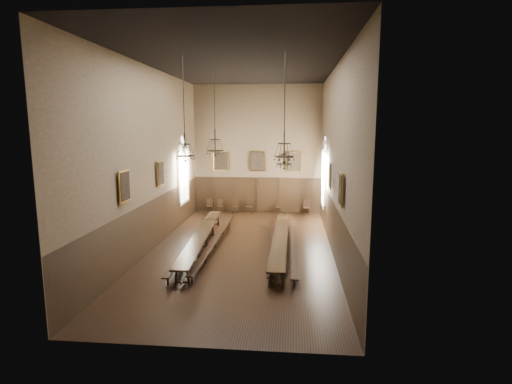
# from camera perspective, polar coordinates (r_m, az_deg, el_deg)

# --- Properties ---
(floor) EXTENTS (9.00, 18.00, 0.02)m
(floor) POSITION_cam_1_polar(r_m,az_deg,el_deg) (20.23, -2.07, -8.30)
(floor) COLOR black
(floor) RESTS_ON ground
(ceiling) EXTENTS (9.00, 18.00, 0.02)m
(ceiling) POSITION_cam_1_polar(r_m,az_deg,el_deg) (19.49, -2.23, 17.86)
(ceiling) COLOR black
(ceiling) RESTS_ON ground
(wall_back) EXTENTS (9.00, 0.02, 9.00)m
(wall_back) POSITION_cam_1_polar(r_m,az_deg,el_deg) (28.29, 0.21, 6.06)
(wall_back) COLOR #776049
(wall_back) RESTS_ON ground
(wall_front) EXTENTS (9.00, 0.02, 9.00)m
(wall_front) POSITION_cam_1_polar(r_m,az_deg,el_deg) (10.54, -8.45, 0.38)
(wall_front) COLOR #776049
(wall_front) RESTS_ON ground
(wall_left) EXTENTS (0.02, 18.00, 9.00)m
(wall_left) POSITION_cam_1_polar(r_m,az_deg,el_deg) (20.42, -14.84, 4.48)
(wall_left) COLOR #776049
(wall_left) RESTS_ON ground
(wall_right) EXTENTS (0.02, 18.00, 9.00)m
(wall_right) POSITION_cam_1_polar(r_m,az_deg,el_deg) (19.30, 11.29, 4.35)
(wall_right) COLOR #776049
(wall_right) RESTS_ON ground
(wainscot_panelling) EXTENTS (9.00, 18.00, 2.50)m
(wainscot_panelling) POSITION_cam_1_polar(r_m,az_deg,el_deg) (19.89, -2.09, -4.84)
(wainscot_panelling) COLOR black
(wainscot_panelling) RESTS_ON floor
(table_left) EXTENTS (1.37, 10.48, 0.82)m
(table_left) POSITION_cam_1_polar(r_m,az_deg,el_deg) (20.46, -7.74, -6.96)
(table_left) COLOR black
(table_left) RESTS_ON floor
(table_right) EXTENTS (0.76, 10.15, 0.79)m
(table_right) POSITION_cam_1_polar(r_m,az_deg,el_deg) (19.99, 3.49, -7.31)
(table_right) COLOR black
(table_right) RESTS_ON floor
(bench_left_outer) EXTENTS (0.90, 9.94, 0.45)m
(bench_left_outer) POSITION_cam_1_polar(r_m,az_deg,el_deg) (20.47, -9.34, -7.34)
(bench_left_outer) COLOR black
(bench_left_outer) RESTS_ON floor
(bench_left_inner) EXTENTS (0.35, 10.37, 0.47)m
(bench_left_inner) POSITION_cam_1_polar(r_m,az_deg,el_deg) (20.61, -5.87, -7.12)
(bench_left_inner) COLOR black
(bench_left_inner) RESTS_ON floor
(bench_right_inner) EXTENTS (0.75, 9.46, 0.43)m
(bench_right_inner) POSITION_cam_1_polar(r_m,az_deg,el_deg) (20.07, 2.15, -7.60)
(bench_right_inner) COLOR black
(bench_right_inner) RESTS_ON floor
(bench_right_outer) EXTENTS (0.40, 10.16, 0.46)m
(bench_right_outer) POSITION_cam_1_polar(r_m,az_deg,el_deg) (20.23, 5.35, -7.45)
(bench_right_outer) COLOR black
(bench_right_outer) RESTS_ON floor
(chair_0) EXTENTS (0.56, 0.56, 0.99)m
(chair_0) POSITION_cam_1_polar(r_m,az_deg,el_deg) (28.85, -6.60, -2.35)
(chair_0) COLOR black
(chair_0) RESTS_ON floor
(chair_1) EXTENTS (0.53, 0.53, 0.95)m
(chair_1) POSITION_cam_1_polar(r_m,az_deg,el_deg) (28.75, -5.08, -2.40)
(chair_1) COLOR black
(chair_1) RESTS_ON floor
(chair_2) EXTENTS (0.49, 0.49, 0.99)m
(chair_2) POSITION_cam_1_polar(r_m,az_deg,el_deg) (28.50, -3.01, -2.45)
(chair_2) COLOR black
(chair_2) RESTS_ON floor
(chair_3) EXTENTS (0.54, 0.54, 1.01)m
(chair_3) POSITION_cam_1_polar(r_m,az_deg,el_deg) (28.38, -1.00, -2.48)
(chair_3) COLOR black
(chair_3) RESTS_ON floor
(chair_5) EXTENTS (0.53, 0.53, 1.01)m
(chair_5) POSITION_cam_1_polar(r_m,az_deg,el_deg) (28.31, 3.04, -2.52)
(chair_5) COLOR black
(chair_5) RESTS_ON floor
(chair_7) EXTENTS (0.51, 0.51, 1.02)m
(chair_7) POSITION_cam_1_polar(r_m,az_deg,el_deg) (28.25, 7.25, -2.60)
(chair_7) COLOR black
(chair_7) RESTS_ON floor
(chandelier_back_left) EXTENTS (0.95, 0.95, 4.36)m
(chandelier_back_left) POSITION_cam_1_polar(r_m,az_deg,el_deg) (22.00, -5.86, 6.58)
(chandelier_back_left) COLOR black
(chandelier_back_left) RESTS_ON ceiling
(chandelier_back_right) EXTENTS (0.85, 0.85, 5.07)m
(chandelier_back_right) POSITION_cam_1_polar(r_m,az_deg,el_deg) (21.90, 4.05, 4.85)
(chandelier_back_right) COLOR black
(chandelier_back_right) RESTS_ON ceiling
(chandelier_front_left) EXTENTS (0.78, 0.78, 4.26)m
(chandelier_front_left) POSITION_cam_1_polar(r_m,az_deg,el_deg) (17.26, -10.11, 6.09)
(chandelier_front_left) COLOR black
(chandelier_front_left) RESTS_ON ceiling
(chandelier_front_right) EXTENTS (0.81, 0.81, 4.22)m
(chandelier_front_right) POSITION_cam_1_polar(r_m,az_deg,el_deg) (16.18, 4.04, 6.09)
(chandelier_front_right) COLOR black
(chandelier_front_right) RESTS_ON ceiling
(portrait_back_0) EXTENTS (1.10, 0.12, 1.40)m
(portrait_back_0) POSITION_cam_1_polar(r_m,az_deg,el_deg) (28.56, -5.03, 4.45)
(portrait_back_0) COLOR #B3832B
(portrait_back_0) RESTS_ON wall_back
(portrait_back_1) EXTENTS (1.10, 0.12, 1.40)m
(portrait_back_1) POSITION_cam_1_polar(r_m,az_deg,el_deg) (28.21, 0.18, 4.43)
(portrait_back_1) COLOR #B3832B
(portrait_back_1) RESTS_ON wall_back
(portrait_back_2) EXTENTS (1.10, 0.12, 1.40)m
(portrait_back_2) POSITION_cam_1_polar(r_m,az_deg,el_deg) (28.10, 5.49, 4.37)
(portrait_back_2) COLOR #B3832B
(portrait_back_2) RESTS_ON wall_back
(portrait_left_0) EXTENTS (0.12, 1.00, 1.30)m
(portrait_left_0) POSITION_cam_1_polar(r_m,az_deg,el_deg) (21.40, -13.51, 2.59)
(portrait_left_0) COLOR #B3832B
(portrait_left_0) RESTS_ON wall_left
(portrait_left_1) EXTENTS (0.12, 1.00, 1.30)m
(portrait_left_1) POSITION_cam_1_polar(r_m,az_deg,el_deg) (17.23, -18.28, 0.79)
(portrait_left_1) COLOR #B3832B
(portrait_left_1) RESTS_ON wall_left
(portrait_right_0) EXTENTS (0.12, 1.00, 1.30)m
(portrait_right_0) POSITION_cam_1_polar(r_m,az_deg,el_deg) (20.35, 10.57, 2.36)
(portrait_right_0) COLOR #B3832B
(portrait_right_0) RESTS_ON wall_right
(portrait_right_1) EXTENTS (0.12, 1.00, 1.30)m
(portrait_right_1) POSITION_cam_1_polar(r_m,az_deg,el_deg) (15.92, 12.03, 0.39)
(portrait_right_1) COLOR #B3832B
(portrait_right_1) RESTS_ON wall_right
(window_right) EXTENTS (0.20, 2.20, 4.60)m
(window_right) POSITION_cam_1_polar(r_m,az_deg,el_deg) (24.85, 9.73, 2.93)
(window_right) COLOR white
(window_right) RESTS_ON wall_right
(window_left) EXTENTS (0.20, 2.20, 4.60)m
(window_left) POSITION_cam_1_polar(r_m,az_deg,el_deg) (25.72, -10.39, 3.12)
(window_left) COLOR white
(window_left) RESTS_ON wall_left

